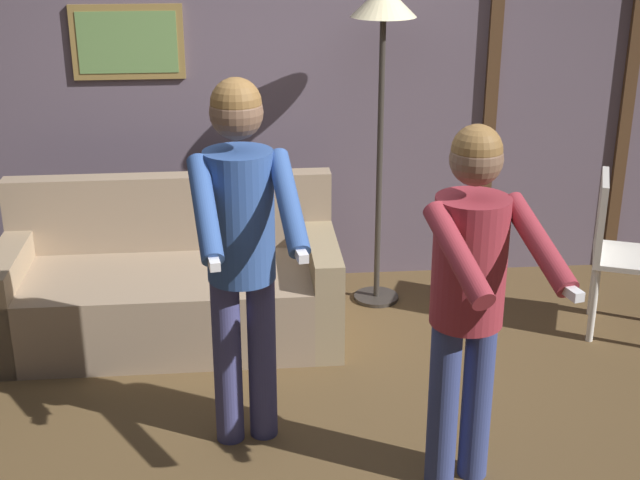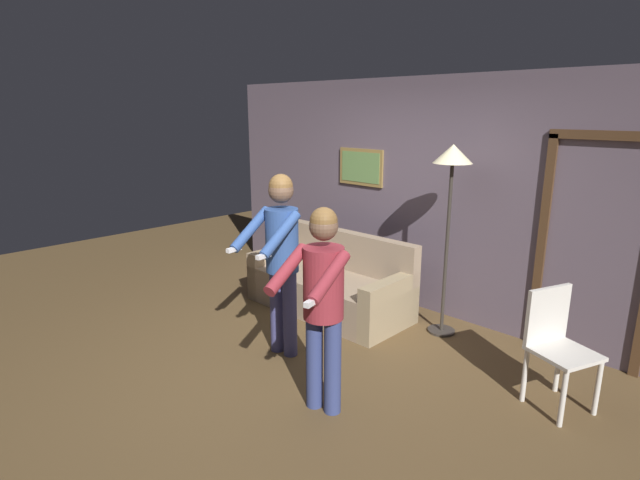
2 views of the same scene
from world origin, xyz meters
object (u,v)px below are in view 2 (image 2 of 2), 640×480
(person_standing_left, at_px, (281,249))
(person_standing_right, at_px, (322,294))
(couch, at_px, (331,286))
(torchiere_lamp, at_px, (452,173))
(dining_chair_distant, at_px, (556,341))

(person_standing_left, height_order, person_standing_right, person_standing_left)
(couch, height_order, person_standing_right, person_standing_right)
(torchiere_lamp, height_order, person_standing_right, torchiere_lamp)
(couch, xyz_separation_m, dining_chair_distant, (2.54, -0.16, 0.25))
(torchiere_lamp, bearing_deg, person_standing_right, -87.25)
(person_standing_right, distance_m, dining_chair_distant, 1.85)
(couch, height_order, torchiere_lamp, torchiere_lamp)
(torchiere_lamp, relative_size, dining_chair_distant, 2.08)
(person_standing_right, bearing_deg, couch, 131.73)
(person_standing_left, distance_m, person_standing_right, 1.00)
(torchiere_lamp, xyz_separation_m, dining_chair_distant, (1.29, -0.53, -1.13))
(couch, bearing_deg, person_standing_left, -69.01)
(torchiere_lamp, bearing_deg, couch, -163.59)
(person_standing_right, bearing_deg, torchiere_lamp, 92.75)
(couch, distance_m, person_standing_left, 1.40)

